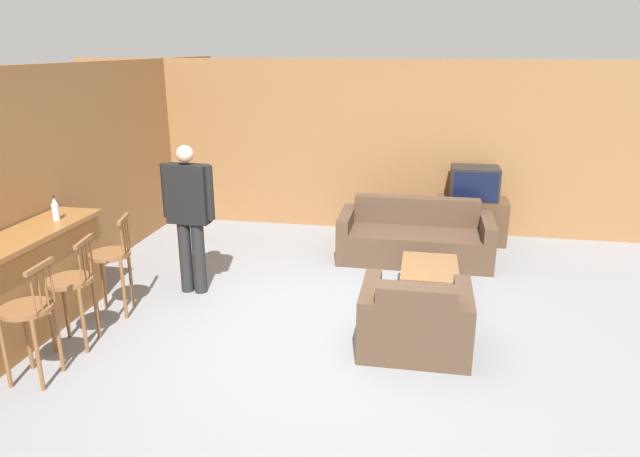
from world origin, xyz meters
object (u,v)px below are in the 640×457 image
bar_chair_mid (72,288)px  coffee_table (430,271)px  bar_chair_far (112,261)px  person_by_window (189,212)px  bottle (55,209)px  tv_unit (471,220)px  bar_chair_near (29,317)px  tv (474,183)px  armchair_near (415,322)px  couch_far (415,239)px

bar_chair_mid → coffee_table: 3.74m
bar_chair_far → person_by_window: 1.00m
bar_chair_far → bottle: bottle is taller
tv_unit → bar_chair_far: bearing=-141.3°
tv_unit → bottle: size_ratio=3.88×
bar_chair_near → bar_chair_mid: (-0.00, 0.61, 0.00)m
coffee_table → tv: 2.36m
bar_chair_far → armchair_near: (3.21, -0.22, -0.31)m
coffee_table → bottle: bearing=-165.9°
bar_chair_mid → coffee_table: size_ratio=1.22×
bar_chair_near → person_by_window: (0.61, 2.03, 0.38)m
tv_unit → person_by_window: person_by_window is taller
armchair_near → tv: tv is taller
coffee_table → tv_unit: 2.30m
tv → bar_chair_near: bearing=-131.3°
coffee_table → tv: size_ratio=1.31×
bar_chair_mid → bottle: size_ratio=4.22×
tv → bar_chair_mid: bearing=-135.5°
person_by_window → bar_chair_far: bearing=-131.5°
tv_unit → tv: size_ratio=1.47×
bar_chair_far → person_by_window: size_ratio=0.62×
bar_chair_near → bar_chair_mid: same height
bar_chair_near → bar_chair_far: same height
bottle → couch_far: bearing=31.8°
person_by_window → tv_unit: bearing=36.5°
coffee_table → armchair_near: bearing=-96.5°
bar_chair_mid → person_by_window: person_by_window is taller
couch_far → person_by_window: person_by_window is taller
couch_far → tv: tv is taller
armchair_near → person_by_window: person_by_window is taller
couch_far → bottle: (-3.70, -2.30, 0.87)m
couch_far → bottle: bottle is taller
bar_chair_far → coffee_table: (3.34, 0.94, -0.25)m
bar_chair_mid → tv_unit: 5.54m
bar_chair_near → bar_chair_far: size_ratio=1.00×
couch_far → tv: 1.34m
bar_chair_far → tv: 5.06m
bar_chair_mid → tv_unit: bearing=44.5°
bar_chair_near → bar_chair_mid: size_ratio=1.00×
bar_chair_mid → bottle: (-0.56, 0.69, 0.55)m
bar_chair_far → tv_unit: 5.07m
armchair_near → tv: size_ratio=1.52×
bar_chair_mid → armchair_near: size_ratio=1.05×
armchair_near → tv_unit: bearing=77.6°
armchair_near → bottle: bottle is taller
bar_chair_mid → couch_far: (3.15, 2.98, -0.31)m
coffee_table → person_by_window: size_ratio=0.51×
couch_far → armchair_near: couch_far is taller
bar_chair_near → couch_far: bearing=48.8°
bar_chair_mid → bar_chair_far: same height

